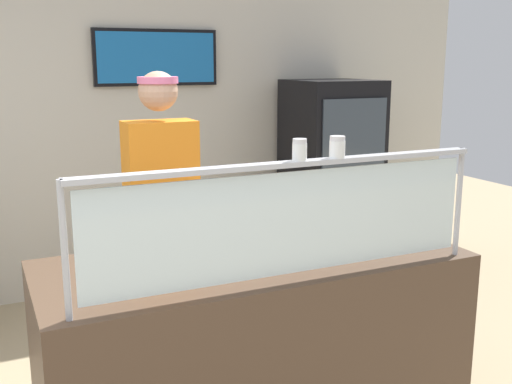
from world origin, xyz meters
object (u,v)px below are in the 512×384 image
at_px(worker_figure, 163,211).
at_px(drink_fridge, 331,179).
at_px(pizza_tray, 216,253).
at_px(pizza_server, 218,249).
at_px(parmesan_shaker, 300,151).
at_px(pepper_flake_shaker, 337,148).

distance_m(worker_figure, drink_fridge, 2.16).
xyz_separation_m(worker_figure, drink_fridge, (1.81, 1.17, -0.18)).
bearing_deg(drink_fridge, pizza_tray, -133.35).
xyz_separation_m(pizza_server, worker_figure, (-0.04, 0.72, 0.02)).
xyz_separation_m(pizza_server, parmesan_shaker, (0.18, -0.41, 0.49)).
bearing_deg(drink_fridge, pizza_server, -133.01).
relative_size(pepper_flake_shaker, drink_fridge, 0.05).
distance_m(pizza_tray, pepper_flake_shaker, 0.75).
height_order(pizza_tray, pepper_flake_shaker, pepper_flake_shaker).
bearing_deg(parmesan_shaker, pizza_tray, 112.86).
xyz_separation_m(pizza_server, pepper_flake_shaker, (0.35, -0.41, 0.49)).
bearing_deg(pizza_tray, pepper_flake_shaker, -50.83).
bearing_deg(pizza_server, parmesan_shaker, -56.27).
height_order(pizza_server, pepper_flake_shaker, pepper_flake_shaker).
relative_size(parmesan_shaker, worker_figure, 0.05).
bearing_deg(pepper_flake_shaker, drink_fridge, 58.38).
bearing_deg(parmesan_shaker, worker_figure, 101.01).
distance_m(parmesan_shaker, drink_fridge, 2.87).
xyz_separation_m(pizza_tray, drink_fridge, (1.77, 1.87, -0.14)).
bearing_deg(worker_figure, drink_fridge, 32.98).
relative_size(worker_figure, drink_fridge, 1.06).
xyz_separation_m(pizza_tray, pizza_server, (0.00, -0.02, 0.02)).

